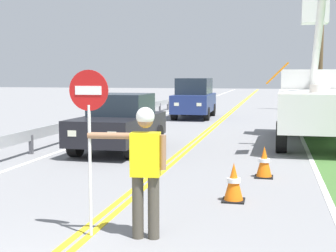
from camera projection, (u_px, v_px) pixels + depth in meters
name	position (u px, v px, depth m)	size (l,w,h in m)	color
centerline_yellow_left	(217.00, 122.00, 23.39)	(0.11, 110.00, 0.01)	yellow
centerline_yellow_right	(221.00, 122.00, 23.35)	(0.11, 110.00, 0.01)	yellow
edge_line_right	(296.00, 124.00, 22.60)	(0.12, 110.00, 0.01)	silver
edge_line_left	(147.00, 121.00, 24.13)	(0.12, 110.00, 0.01)	silver
flagger_worker	(145.00, 164.00, 6.63)	(1.08, 0.28, 1.83)	#474238
stop_sign_paddle	(89.00, 115.00, 6.64)	(0.56, 0.04, 2.33)	silver
utility_bucket_truck	(314.00, 101.00, 16.30)	(2.76, 6.84, 4.86)	silver
oncoming_sedan_nearest	(120.00, 123.00, 14.47)	(2.01, 4.16, 1.70)	black
oncoming_suv_second	(194.00, 98.00, 25.66)	(1.99, 4.64, 2.10)	navy
utility_pole_mid	(321.00, 46.00, 29.98)	(1.80, 0.28, 7.71)	brown
traffic_cone_lead	(234.00, 183.00, 8.68)	(0.40, 0.40, 0.70)	orange
traffic_cone_mid	(264.00, 162.00, 10.70)	(0.40, 0.40, 0.70)	orange
guardrail_left_shoulder	(101.00, 119.00, 19.43)	(0.10, 32.00, 0.71)	#9EA0A3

